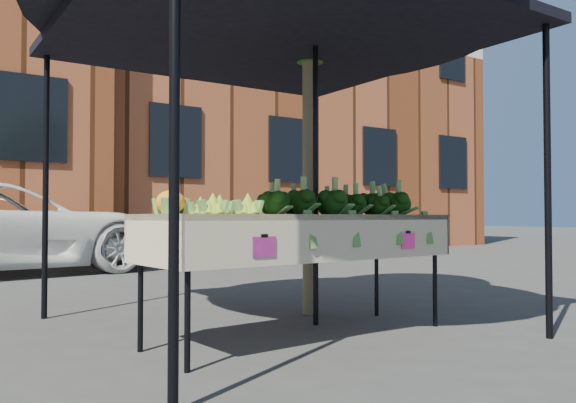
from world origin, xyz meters
The scene contains 8 objects.
ground centered at (0.00, 0.00, 0.00)m, with size 90.00×90.00×0.00m, color #333336.
table centered at (0.01, 0.05, 0.45)m, with size 2.46×0.99×0.90m.
canopy centered at (0.04, 0.49, 1.37)m, with size 3.16×3.16×2.74m, color black, non-canonical shape.
broccoli_heap centered at (0.34, 0.08, 1.02)m, with size 1.45×0.55×0.24m, color black.
romanesco_cluster centered at (-0.65, 0.09, 0.99)m, with size 0.41×0.55×0.18m, color #93A732.
cauliflower_pair centered at (-1.04, 0.00, 0.98)m, with size 0.18×0.18×0.16m, color orange.
street_tree centered at (0.65, 0.85, 2.01)m, with size 2.04×2.04×4.03m, color #1E4C14, non-canonical shape.
building_right centered at (7.00, 12.50, 4.25)m, with size 12.00×8.00×8.50m, color #652E17.
Camera 1 is at (-2.42, -3.43, 0.88)m, focal length 36.06 mm.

